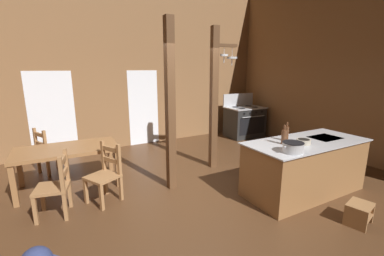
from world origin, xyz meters
The scene contains 18 objects.
ground_plane centered at (0.00, 0.00, -0.05)m, with size 9.01×7.87×0.10m, color #4C301C.
wall_back centered at (0.00, 3.61, 2.29)m, with size 9.01×0.14×4.58m, color brown.
wall_right centered at (4.18, 0.00, 2.29)m, with size 0.14×7.87×4.58m, color brown.
glazed_door_back_left centered at (-1.85, 3.53, 1.02)m, with size 1.00×0.01×2.05m, color white.
glazed_panel_back_right centered at (0.41, 3.53, 1.02)m, with size 0.84×0.01×2.05m, color white.
kitchen_island centered at (1.77, -0.68, 0.46)m, with size 2.18×1.01×0.92m.
stove_range centered at (3.40, 2.72, 0.48)m, with size 1.18×0.87×1.32m.
support_post_with_pot_rack centered at (1.12, 1.09, 1.55)m, with size 0.60×0.25×2.93m.
support_post_center centered at (-0.13, 0.61, 1.46)m, with size 0.14×0.14×2.93m.
step_stool centered at (1.62, -1.71, 0.18)m, with size 0.41×0.36×0.30m.
dining_table centered at (-1.72, 1.56, 0.65)m, with size 1.74×0.98×0.74m.
ladderback_chair_near_window centered at (-2.01, 2.46, 0.45)m, with size 0.59×0.59×0.95m.
ladderback_chair_by_post centered at (-1.97, 0.62, 0.45)m, with size 0.54×0.54×0.95m.
ladderback_chair_at_table_end centered at (-1.26, 0.71, 0.45)m, with size 0.59×0.59×0.95m.
stockpot_on_counter centered at (1.06, -0.97, 1.00)m, with size 0.37×0.30×0.16m.
mixing_bowl_on_counter centered at (1.57, -0.77, 0.96)m, with size 0.22×0.22×0.08m.
bottle_tall_on_counter centered at (1.28, -0.61, 1.05)m, with size 0.08×0.08×0.32m.
bottle_short_on_counter centered at (1.49, -0.49, 1.05)m, with size 0.07×0.07×0.32m.
Camera 1 is at (-1.97, -3.34, 2.12)m, focal length 24.19 mm.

